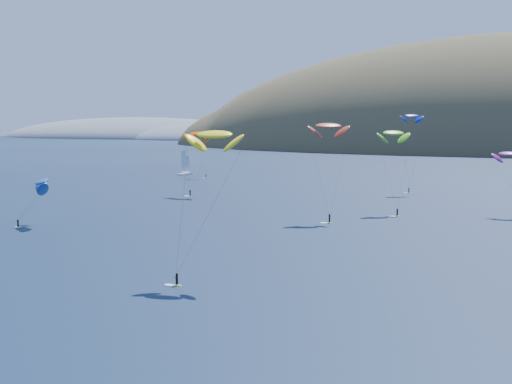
{
  "coord_description": "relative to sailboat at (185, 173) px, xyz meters",
  "views": [
    {
      "loc": [
        46.56,
        -53.74,
        23.97
      ],
      "look_at": [
        -11.22,
        80.0,
        9.0
      ],
      "focal_mm": 50.0,
      "sensor_mm": 36.0,
      "label": 1
    }
  ],
  "objects": [
    {
      "name": "kitesurfer_10",
      "position": [
        40.09,
        -138.56,
        8.87
      ],
      "size": [
        10.06,
        12.25,
        12.6
      ],
      "rotation": [
        0.0,
        0.0,
        -0.83
      ],
      "color": "yellow",
      "rests_on": "ground"
    },
    {
      "name": "headland",
      "position": [
        -343.41,
        537.01,
        -4.33
      ],
      "size": [
        460.0,
        250.0,
        60.0
      ],
      "color": "slate",
      "rests_on": "ground"
    },
    {
      "name": "sailboat",
      "position": [
        0.0,
        0.0,
        0.0
      ],
      "size": [
        9.67,
        8.38,
        12.06
      ],
      "rotation": [
        0.0,
        0.0,
        -0.06
      ],
      "color": "white",
      "rests_on": "ground"
    },
    {
      "name": "kitesurfer_12",
      "position": [
        14.16,
        -7.11,
        17.58
      ],
      "size": [
        7.51,
        5.51,
        20.56
      ],
      "rotation": [
        0.0,
        0.0,
        0.21
      ],
      "color": "yellow",
      "rests_on": "ground"
    },
    {
      "name": "ground",
      "position": [
        101.86,
        -213.06,
        -0.97
      ],
      "size": [
        2800.0,
        2800.0,
        0.0
      ],
      "primitive_type": "plane",
      "color": "black",
      "rests_on": "ground"
    },
    {
      "name": "kitesurfer_4",
      "position": [
        102.59,
        -32.93,
        23.96
      ],
      "size": [
        8.29,
        7.52,
        27.15
      ],
      "rotation": [
        0.0,
        0.0,
        0.65
      ],
      "color": "yellow",
      "rests_on": "ground"
    },
    {
      "name": "kitesurfer_3",
      "position": [
        107.92,
        -83.64,
        19.37
      ],
      "size": [
        9.38,
        14.36,
        22.84
      ],
      "rotation": [
        0.0,
        0.0,
        0.68
      ],
      "color": "yellow",
      "rests_on": "ground"
    },
    {
      "name": "kitesurfer_2",
      "position": [
        99.98,
        -170.49,
        20.63
      ],
      "size": [
        9.1,
        11.38,
        24.03
      ],
      "rotation": [
        0.0,
        0.0,
        0.18
      ],
      "color": "yellow",
      "rests_on": "ground"
    },
    {
      "name": "kitesurfer_1",
      "position": [
        42.83,
        -68.24,
        18.27
      ],
      "size": [
        10.85,
        8.54,
        22.14
      ],
      "rotation": [
        0.0,
        0.0,
        -0.15
      ],
      "color": "yellow",
      "rests_on": "ground"
    },
    {
      "name": "kitesurfer_9",
      "position": [
        96.79,
        -103.78,
        21.33
      ],
      "size": [
        10.52,
        11.64,
        25.04
      ],
      "rotation": [
        0.0,
        0.0,
        0.56
      ],
      "color": "yellow",
      "rests_on": "ground"
    },
    {
      "name": "kitesurfer_6",
      "position": [
        135.92,
        -78.95,
        14.3
      ],
      "size": [
        10.6,
        8.27,
        17.44
      ],
      "rotation": [
        0.0,
        0.0,
        -0.05
      ],
      "color": "yellow",
      "rests_on": "ground"
    }
  ]
}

